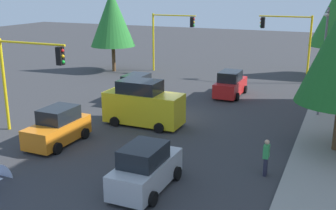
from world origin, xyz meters
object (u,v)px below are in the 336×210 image
object	(u,v)px
traffic_signal_far_left	(289,35)
pedestrian_crossing	(266,156)
car_orange	(58,128)
car_red	(230,85)
car_silver	(146,169)
car_black	(135,89)
traffic_signal_far_right	(170,31)
delivery_van_yellow	(143,105)
street_lamp_curbside	(324,52)
tree_opposite_side	(112,18)
traffic_signal_near_right	(28,68)

from	to	relation	value
traffic_signal_far_left	pedestrian_crossing	bearing A→B (deg)	5.64
car_orange	car_red	bearing A→B (deg)	157.13
car_silver	car_black	size ratio (longest dim) A/B	0.97
car_orange	car_silver	bearing A→B (deg)	67.25
traffic_signal_far_right	delivery_van_yellow	distance (m)	17.04
street_lamp_curbside	car_silver	size ratio (longest dim) A/B	1.76
car_orange	tree_opposite_side	bearing A→B (deg)	-157.63
traffic_signal_near_right	delivery_van_yellow	size ratio (longest dim) A/B	1.12
traffic_signal_far_right	car_silver	world-z (taller)	traffic_signal_far_right
car_orange	delivery_van_yellow	bearing A→B (deg)	149.33
traffic_signal_near_right	car_orange	size ratio (longest dim) A/B	1.38
tree_opposite_side	car_silver	bearing A→B (deg)	33.79
car_silver	car_orange	size ratio (longest dim) A/B	1.02
traffic_signal_far_right	street_lamp_curbside	world-z (taller)	street_lamp_curbside
car_silver	car_orange	bearing A→B (deg)	-112.75
traffic_signal_near_right	car_orange	xyz separation A→B (m)	(0.68, 2.34, -2.94)
car_silver	pedestrian_crossing	bearing A→B (deg)	127.15
traffic_signal_far_right	car_black	distance (m)	11.89
traffic_signal_near_right	tree_opposite_side	world-z (taller)	tree_opposite_side
street_lamp_curbside	delivery_van_yellow	xyz separation A→B (m)	(5.61, -9.74, -3.07)
traffic_signal_far_left	tree_opposite_side	bearing A→B (deg)	-83.18
traffic_signal_far_left	car_orange	size ratio (longest dim) A/B	1.51
street_lamp_curbside	pedestrian_crossing	bearing A→B (deg)	-8.56
tree_opposite_side	car_red	size ratio (longest dim) A/B	1.94
traffic_signal_near_right	car_silver	bearing A→B (deg)	68.91
traffic_signal_far_left	car_silver	distance (m)	23.82
pedestrian_crossing	car_red	bearing A→B (deg)	-158.32
traffic_signal_far_left	car_orange	xyz separation A→B (m)	(20.68, -9.04, -3.26)
traffic_signal_far_right	pedestrian_crossing	size ratio (longest dim) A/B	3.37
traffic_signal_far_right	car_black	size ratio (longest dim) A/B	1.39
traffic_signal_far_right	pedestrian_crossing	distance (m)	24.45
tree_opposite_side	car_red	distance (m)	15.01
car_black	car_orange	size ratio (longest dim) A/B	1.05
delivery_van_yellow	car_black	xyz separation A→B (m)	(-4.73, -3.05, -0.38)
car_black	car_red	xyz separation A→B (m)	(-4.30, 6.06, -0.00)
car_silver	traffic_signal_near_right	bearing A→B (deg)	-111.09
delivery_van_yellow	car_orange	xyz separation A→B (m)	(4.68, -2.77, -0.39)
delivery_van_yellow	car_silver	distance (m)	8.45
car_red	car_silver	bearing A→B (deg)	3.13
car_orange	pedestrian_crossing	world-z (taller)	car_orange
traffic_signal_far_right	pedestrian_crossing	world-z (taller)	traffic_signal_far_right
traffic_signal_near_right	car_orange	bearing A→B (deg)	73.84
traffic_signal_far_left	traffic_signal_near_right	distance (m)	23.02
traffic_signal_far_right	traffic_signal_near_right	distance (m)	20.00
delivery_van_yellow	car_red	size ratio (longest dim) A/B	1.16
traffic_signal_far_left	street_lamp_curbside	world-z (taller)	street_lamp_curbside
tree_opposite_side	car_black	xyz separation A→B (m)	(9.27, 7.41, -4.38)
traffic_signal_far_left	car_black	bearing A→B (deg)	-39.60
traffic_signal_far_right	tree_opposite_side	size ratio (longest dim) A/B	0.71
tree_opposite_side	car_red	bearing A→B (deg)	69.76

